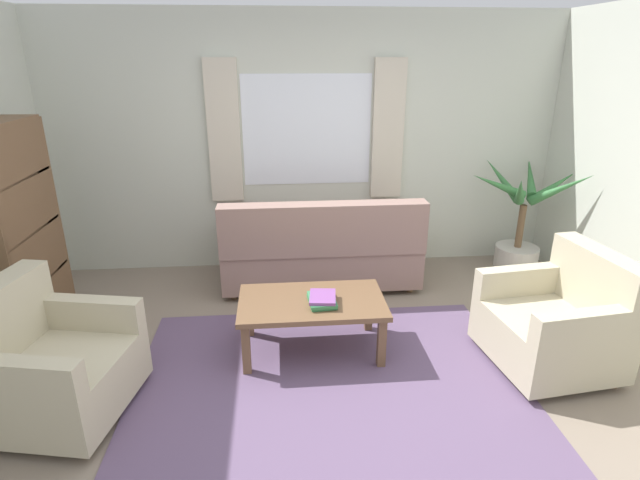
# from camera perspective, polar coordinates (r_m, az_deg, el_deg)

# --- Properties ---
(ground_plane) EXTENTS (6.24, 6.24, 0.00)m
(ground_plane) POSITION_cam_1_polar(r_m,az_deg,el_deg) (3.63, 1.06, -16.21)
(ground_plane) COLOR gray
(wall_back) EXTENTS (5.32, 0.12, 2.60)m
(wall_back) POSITION_cam_1_polar(r_m,az_deg,el_deg) (5.23, -1.54, 10.94)
(wall_back) COLOR beige
(wall_back) RESTS_ON ground_plane
(window_with_curtains) EXTENTS (1.98, 0.07, 1.40)m
(window_with_curtains) POSITION_cam_1_polar(r_m,az_deg,el_deg) (5.13, -1.50, 12.44)
(window_with_curtains) COLOR white
(area_rug) EXTENTS (2.72, 2.08, 0.01)m
(area_rug) POSITION_cam_1_polar(r_m,az_deg,el_deg) (3.63, 1.06, -16.14)
(area_rug) COLOR #604C6B
(area_rug) RESTS_ON ground_plane
(couch) EXTENTS (1.90, 0.82, 0.92)m
(couch) POSITION_cam_1_polar(r_m,az_deg,el_deg) (4.87, 0.11, -1.22)
(couch) COLOR gray
(couch) RESTS_ON ground_plane
(armchair_left) EXTENTS (0.97, 0.99, 0.88)m
(armchair_left) POSITION_cam_1_polar(r_m,az_deg,el_deg) (3.62, -28.82, -12.48)
(armchair_left) COLOR #BCB293
(armchair_left) RESTS_ON ground_plane
(armchair_right) EXTENTS (0.91, 0.93, 0.88)m
(armchair_right) POSITION_cam_1_polar(r_m,az_deg,el_deg) (4.03, 25.71, -8.47)
(armchair_right) COLOR #BCB293
(armchair_right) RESTS_ON ground_plane
(coffee_table) EXTENTS (1.10, 0.64, 0.44)m
(coffee_table) POSITION_cam_1_polar(r_m,az_deg,el_deg) (3.79, -0.94, -7.67)
(coffee_table) COLOR brown
(coffee_table) RESTS_ON ground_plane
(book_stack_on_table) EXTENTS (0.22, 0.28, 0.07)m
(book_stack_on_table) POSITION_cam_1_polar(r_m,az_deg,el_deg) (3.69, 0.24, -6.84)
(book_stack_on_table) COLOR #387F4C
(book_stack_on_table) RESTS_ON coffee_table
(potted_plant) EXTENTS (1.13, 1.10, 1.22)m
(potted_plant) POSITION_cam_1_polar(r_m,az_deg,el_deg) (5.50, 22.01, 0.97)
(potted_plant) COLOR #B7B2A8
(potted_plant) RESTS_ON ground_plane
(bookshelf) EXTENTS (0.30, 0.94, 1.72)m
(bookshelf) POSITION_cam_1_polar(r_m,az_deg,el_deg) (4.58, -31.00, 1.11)
(bookshelf) COLOR brown
(bookshelf) RESTS_ON ground_plane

